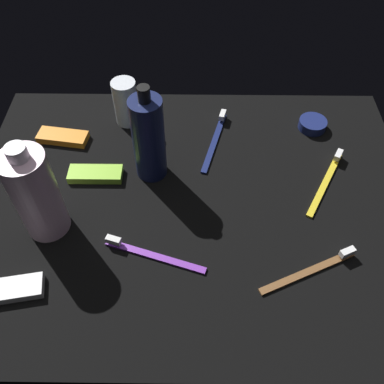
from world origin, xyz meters
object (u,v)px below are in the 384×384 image
Objects in this scene: lotion_bottle at (149,138)px; snack_bar_white at (10,290)px; toothbrush_purple at (149,253)px; snack_bar_orange at (63,137)px; toothbrush_yellow at (327,179)px; cream_tin_left at (312,124)px; toothbrush_navy at (216,137)px; bodywash_bottle at (36,194)px; deodorant_stick at (126,102)px; snack_bar_lime at (96,174)px; toothbrush_brown at (314,268)px.

snack_bar_white is (-20.68, -26.19, -8.19)cm from lotion_bottle.
toothbrush_purple is 1.68× the size of snack_bar_orange.
snack_bar_white is at bearing -156.29° from toothbrush_yellow.
cream_tin_left is at bearing 21.22° from lotion_bottle.
toothbrush_navy and toothbrush_purple have the same top height.
toothbrush_navy is at bearing 36.11° from snack_bar_white.
lotion_bottle is at bearing 92.41° from toothbrush_purple.
toothbrush_purple is 1.68× the size of snack_bar_white.
bodywash_bottle is 30.51cm from deodorant_stick.
cream_tin_left is (32.99, 32.30, 0.40)cm from toothbrush_purple.
toothbrush_yellow is 45.08cm from snack_bar_lime.
toothbrush_purple is (0.81, -19.17, -8.33)cm from lotion_bottle.
snack_bar_orange is (-13.14, -6.17, -4.32)cm from deodorant_stick.
toothbrush_brown reaches higher than snack_bar_orange.
toothbrush_navy and cream_tin_left have the same top height.
toothbrush_navy is 1.70× the size of snack_bar_orange.
snack_bar_lime is at bearing -41.87° from snack_bar_orange.
toothbrush_navy is 1.05× the size of toothbrush_brown.
cream_tin_left is at bearing 17.99° from snack_bar_lime.
toothbrush_brown and toothbrush_purple have the same top height.
snack_bar_lime is at bearing 57.93° from snack_bar_white.
toothbrush_brown is at bearing -106.74° from toothbrush_yellow.
toothbrush_yellow is (5.90, 19.62, 0.00)cm from toothbrush_brown.
deodorant_stick is 1.71× the size of cream_tin_left.
toothbrush_navy is at bearing 35.75° from lotion_bottle.
toothbrush_navy is at bearing 67.13° from toothbrush_purple.
toothbrush_navy is at bearing -16.78° from deodorant_stick.
snack_bar_orange is (-2.02, 21.98, -8.13)cm from bodywash_bottle.
toothbrush_purple is at bearing -78.20° from deodorant_stick.
toothbrush_brown is 0.97× the size of toothbrush_purple.
toothbrush_yellow is at bearing -0.90° from snack_bar_lime.
toothbrush_navy is at bearing 152.09° from toothbrush_yellow.
toothbrush_brown and toothbrush_yellow have the same top height.
deodorant_stick is 40.37cm from cream_tin_left.
snack_bar_lime is (-23.71, -10.73, 0.14)cm from toothbrush_navy.
toothbrush_yellow is (40.47, -17.08, -4.47)cm from deodorant_stick.
toothbrush_yellow is 0.93× the size of toothbrush_purple.
cream_tin_left is at bearing 25.32° from snack_bar_white.
bodywash_bottle is 58.14cm from cream_tin_left.
toothbrush_yellow is (34.14, -2.12, -8.33)cm from lotion_bottle.
bodywash_bottle reaches higher than toothbrush_yellow.
snack_bar_lime is (-11.74, 17.64, 0.14)cm from toothbrush_purple.
lotion_bottle reaches higher than snack_bar_white.
deodorant_stick is 0.98× the size of snack_bar_white.
toothbrush_navy reaches higher than snack_bar_orange.
lotion_bottle is 21.88cm from bodywash_bottle.
lotion_bottle is 16.70cm from deodorant_stick.
toothbrush_yellow reaches higher than snack_bar_white.
snack_bar_white is (-9.75, -24.66, 0.00)cm from snack_bar_lime.
bodywash_bottle reaches higher than deodorant_stick.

